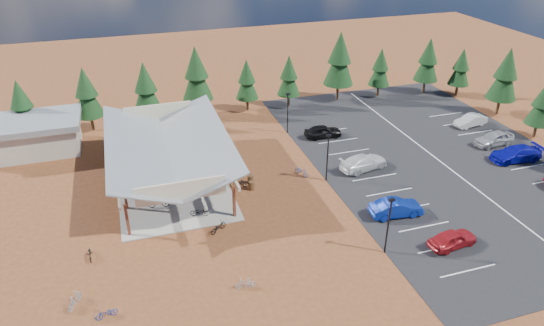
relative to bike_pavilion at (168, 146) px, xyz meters
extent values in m
plane|color=#5A3117|center=(10.00, -7.00, -3.82)|extent=(140.00, 140.00, 0.00)
cube|color=black|center=(28.50, -4.00, -3.80)|extent=(27.00, 44.00, 0.04)
cube|color=gray|center=(0.00, 0.00, -3.77)|extent=(10.60, 18.60, 0.10)
cube|color=#592219|center=(-4.60, -8.40, -2.22)|extent=(0.25, 0.25, 3.00)
cube|color=#592219|center=(-4.60, -4.20, -2.22)|extent=(0.25, 0.25, 3.00)
cube|color=#592219|center=(-4.60, 0.00, -2.22)|extent=(0.25, 0.25, 3.00)
cube|color=#592219|center=(-4.60, 4.20, -2.22)|extent=(0.25, 0.25, 3.00)
cube|color=#592219|center=(-4.60, 8.40, -2.22)|extent=(0.25, 0.25, 3.00)
cube|color=#592219|center=(4.60, -8.40, -2.22)|extent=(0.25, 0.25, 3.00)
cube|color=#592219|center=(4.60, -4.20, -2.22)|extent=(0.25, 0.25, 3.00)
cube|color=#592219|center=(4.60, 0.00, -2.22)|extent=(0.25, 0.25, 3.00)
cube|color=#592219|center=(4.60, 4.20, -2.22)|extent=(0.25, 0.25, 3.00)
cube|color=#592219|center=(4.60, 8.40, -2.22)|extent=(0.25, 0.25, 3.00)
cube|color=beige|center=(-5.00, 0.00, -0.72)|extent=(0.22, 18.00, 0.35)
cube|color=beige|center=(5.00, 0.00, -0.72)|extent=(0.22, 18.00, 0.35)
cube|color=slate|center=(-2.90, 0.00, 0.18)|extent=(5.85, 19.40, 2.13)
cube|color=slate|center=(2.90, 0.00, 0.18)|extent=(5.85, 19.40, 2.13)
cube|color=beige|center=(0.00, -9.00, 0.08)|extent=(7.50, 0.15, 1.80)
cube|color=beige|center=(0.00, 9.00, 0.08)|extent=(7.50, 0.15, 1.80)
cube|color=#ADA593|center=(-14.00, 11.00, -2.22)|extent=(10.00, 6.00, 3.20)
cube|color=slate|center=(-14.00, 11.00, -0.27)|extent=(11.00, 7.00, 0.70)
cylinder|color=black|center=(15.00, -17.00, -1.32)|extent=(0.14, 0.14, 5.00)
cube|color=black|center=(15.00, -17.00, 1.23)|extent=(0.50, 0.25, 0.18)
cylinder|color=black|center=(15.00, -5.00, -1.32)|extent=(0.14, 0.14, 5.00)
cube|color=black|center=(15.00, -5.00, 1.23)|extent=(0.50, 0.25, 0.18)
cylinder|color=black|center=(15.00, 7.00, -1.32)|extent=(0.14, 0.14, 5.00)
cube|color=black|center=(15.00, 7.00, 1.23)|extent=(0.50, 0.25, 0.18)
cylinder|color=#4B301A|center=(7.27, -4.40, -3.37)|extent=(0.60, 0.60, 0.90)
cylinder|color=#4B301A|center=(7.51, -3.19, -3.37)|extent=(0.60, 0.60, 0.90)
cylinder|color=#382314|center=(-14.77, 14.25, -2.91)|extent=(0.36, 0.36, 1.84)
cone|color=black|center=(-14.77, 14.25, 0.22)|extent=(3.23, 3.23, 4.41)
cone|color=black|center=(-14.77, 14.25, 2.06)|extent=(2.50, 2.50, 3.31)
cylinder|color=#382314|center=(-7.70, 15.14, -2.85)|extent=(0.36, 0.36, 1.96)
cone|color=black|center=(-7.70, 15.14, 0.48)|extent=(3.44, 3.44, 4.69)
cone|color=black|center=(-7.70, 15.14, 2.44)|extent=(2.66, 2.66, 3.52)
cylinder|color=#382314|center=(-0.80, 14.27, -2.82)|extent=(0.36, 0.36, 2.02)
cone|color=black|center=(-0.80, 14.27, 0.61)|extent=(3.55, 3.55, 4.84)
cone|color=black|center=(-0.80, 14.27, 2.63)|extent=(2.74, 2.74, 3.63)
cylinder|color=#382314|center=(5.74, 15.98, -2.70)|extent=(0.36, 0.36, 2.25)
cone|color=black|center=(5.74, 15.98, 1.12)|extent=(3.96, 3.96, 5.40)
cone|color=black|center=(5.74, 15.98, 3.37)|extent=(3.06, 3.06, 4.05)
cylinder|color=#382314|center=(12.27, 15.64, -2.97)|extent=(0.36, 0.36, 1.71)
cone|color=black|center=(12.27, 15.64, -0.05)|extent=(3.02, 3.02, 4.12)
cone|color=black|center=(12.27, 15.64, 1.66)|extent=(2.33, 2.33, 3.09)
cylinder|color=#382314|center=(18.00, 15.20, -2.95)|extent=(0.36, 0.36, 1.76)
cone|color=black|center=(18.00, 15.20, 0.04)|extent=(3.09, 3.09, 4.22)
cone|color=black|center=(18.00, 15.20, 1.80)|extent=(2.39, 2.39, 3.16)
cylinder|color=#382314|center=(25.48, 15.49, -2.64)|extent=(0.36, 0.36, 2.37)
cone|color=black|center=(25.48, 15.49, 1.40)|extent=(4.18, 4.18, 5.70)
cone|color=black|center=(25.48, 15.49, 3.77)|extent=(3.23, 3.23, 4.27)
cylinder|color=#382314|center=(31.72, 15.09, -2.97)|extent=(0.36, 0.36, 1.72)
cone|color=black|center=(31.72, 15.09, -0.05)|extent=(3.02, 3.02, 4.12)
cone|color=black|center=(31.72, 15.09, 1.67)|extent=(2.33, 2.33, 3.09)
cylinder|color=#382314|center=(38.84, 14.24, -2.83)|extent=(0.36, 0.36, 1.98)
cone|color=black|center=(38.84, 14.24, 0.53)|extent=(3.48, 3.48, 4.75)
cone|color=black|center=(38.84, 14.24, 2.51)|extent=(2.69, 2.69, 3.56)
cylinder|color=#382314|center=(42.98, -3.04, -2.96)|extent=(0.36, 0.36, 1.72)
cone|color=black|center=(42.98, -3.04, -0.03)|extent=(3.03, 3.03, 4.14)
cylinder|color=#382314|center=(43.66, 4.25, -2.73)|extent=(0.36, 0.36, 2.18)
cone|color=black|center=(43.66, 4.25, 0.98)|extent=(3.84, 3.84, 5.24)
cone|color=black|center=(43.66, 4.25, 3.16)|extent=(2.97, 2.97, 3.93)
cylinder|color=#382314|center=(42.79, 11.83, -2.98)|extent=(0.36, 0.36, 1.69)
cone|color=black|center=(42.79, 11.83, -0.11)|extent=(2.97, 2.97, 4.06)
cone|color=black|center=(42.79, 11.83, 1.58)|extent=(2.30, 2.30, 3.04)
imported|color=black|center=(-1.76, -4.98, -3.23)|extent=(1.97, 0.94, 0.99)
imported|color=#929699|center=(-1.71, -2.60, -3.27)|extent=(1.51, 0.46, 0.90)
imported|color=#1E2998|center=(-1.49, 0.94, -3.33)|extent=(1.54, 0.63, 0.79)
imported|color=maroon|center=(-1.64, 7.71, -3.23)|extent=(1.69, 0.60, 1.00)
imported|color=black|center=(1.56, -7.51, -3.29)|extent=(1.74, 1.09, 0.87)
imported|color=gray|center=(3.21, -3.95, -3.20)|extent=(1.81, 0.71, 1.06)
imported|color=navy|center=(2.53, 0.46, -3.27)|extent=(1.85, 1.10, 0.92)
imported|color=maroon|center=(1.59, 7.69, -3.21)|extent=(1.77, 0.86, 1.03)
imported|color=black|center=(-7.74, -10.56, -3.39)|extent=(0.68, 1.69, 0.87)
imported|color=gray|center=(-8.68, -15.68, -3.29)|extent=(1.28, 1.80, 1.06)
imported|color=navy|center=(-6.59, -17.50, -3.43)|extent=(1.59, 0.82, 0.80)
imported|color=black|center=(2.73, -10.17, -3.36)|extent=(1.79, 1.50, 0.92)
imported|color=#9A9CA3|center=(3.19, -17.60, -3.36)|extent=(1.58, 0.64, 0.92)
imported|color=navy|center=(13.00, -3.20, -3.34)|extent=(1.33, 1.94, 0.96)
imported|color=maroon|center=(4.80, -1.36, -3.34)|extent=(1.62, 1.20, 0.97)
imported|color=black|center=(6.28, -3.60, -3.33)|extent=(1.98, 1.11, 0.98)
imported|color=maroon|center=(20.62, -17.97, -3.06)|extent=(4.44, 2.26, 1.45)
imported|color=navy|center=(18.49, -12.68, -2.99)|extent=(4.94, 2.11, 1.59)
imported|color=silver|center=(19.71, -3.98, -3.00)|extent=(5.75, 3.27, 1.57)
imported|color=black|center=(18.64, 4.52, -3.03)|extent=(4.52, 2.02, 1.51)
imported|color=#0A0B98|center=(36.36, -7.33, -2.97)|extent=(5.79, 2.77, 1.63)
imported|color=gray|center=(36.74, -3.41, -2.96)|extent=(4.95, 2.29, 1.64)
imported|color=#B9B9B9|center=(37.62, 1.94, -3.06)|extent=(4.58, 2.19, 1.45)
camera|label=1|loc=(-3.12, -43.85, 21.35)|focal=32.00mm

